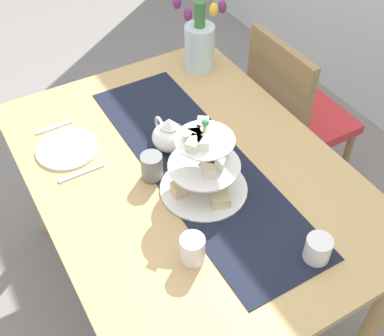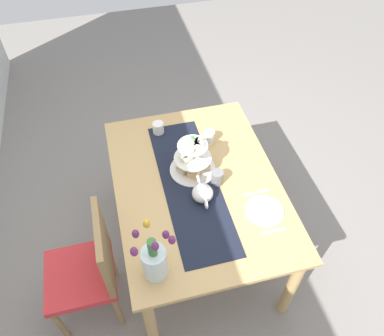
% 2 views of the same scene
% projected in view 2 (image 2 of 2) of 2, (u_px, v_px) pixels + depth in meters
% --- Properties ---
extents(ground_plane, '(8.00, 8.00, 0.00)m').
position_uv_depth(ground_plane, '(196.00, 243.00, 2.97)').
color(ground_plane, gray).
extents(dining_table, '(1.43, 1.04, 0.75)m').
position_uv_depth(dining_table, '(197.00, 193.00, 2.49)').
color(dining_table, tan).
rests_on(dining_table, ground_plane).
extents(chair_left, '(0.42, 0.42, 0.91)m').
position_uv_depth(chair_left, '(90.00, 268.00, 2.28)').
color(chair_left, olive).
rests_on(chair_left, ground_plane).
extents(table_runner, '(1.15, 0.35, 0.00)m').
position_uv_depth(table_runner, '(190.00, 184.00, 2.40)').
color(table_runner, black).
rests_on(table_runner, dining_table).
extents(tiered_cake_stand, '(0.30, 0.30, 0.30)m').
position_uv_depth(tiered_cake_stand, '(192.00, 159.00, 2.40)').
color(tiered_cake_stand, beige).
rests_on(tiered_cake_stand, table_runner).
extents(teapot, '(0.24, 0.13, 0.14)m').
position_uv_depth(teapot, '(203.00, 193.00, 2.28)').
color(teapot, white).
rests_on(teapot, table_runner).
extents(tulip_vase, '(0.21, 0.21, 0.42)m').
position_uv_depth(tulip_vase, '(154.00, 260.00, 1.90)').
color(tulip_vase, silver).
rests_on(tulip_vase, dining_table).
extents(cream_jug, '(0.08, 0.08, 0.08)m').
position_uv_depth(cream_jug, '(158.00, 128.00, 2.69)').
color(cream_jug, white).
rests_on(cream_jug, dining_table).
extents(dinner_plate_left, '(0.23, 0.23, 0.01)m').
position_uv_depth(dinner_plate_left, '(264.00, 211.00, 2.26)').
color(dinner_plate_left, white).
rests_on(dinner_plate_left, dining_table).
extents(fork_left, '(0.02, 0.15, 0.01)m').
position_uv_depth(fork_left, '(274.00, 231.00, 2.17)').
color(fork_left, silver).
rests_on(fork_left, dining_table).
extents(knife_left, '(0.02, 0.17, 0.01)m').
position_uv_depth(knife_left, '(256.00, 192.00, 2.35)').
color(knife_left, silver).
rests_on(knife_left, dining_table).
extents(mug_grey, '(0.08, 0.08, 0.09)m').
position_uv_depth(mug_grey, '(217.00, 177.00, 2.37)').
color(mug_grey, slate).
rests_on(mug_grey, table_runner).
extents(mug_white_text, '(0.08, 0.08, 0.09)m').
position_uv_depth(mug_white_text, '(209.00, 137.00, 2.62)').
color(mug_white_text, white).
rests_on(mug_white_text, dining_table).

